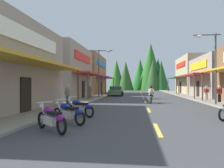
# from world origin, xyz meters

# --- Properties ---
(ground) EXTENTS (10.09, 75.30, 0.10)m
(ground) POSITION_xyz_m (0.00, 22.65, -0.05)
(ground) COLOR #424244
(sidewalk_left) EXTENTS (2.09, 75.30, 0.12)m
(sidewalk_left) POSITION_xyz_m (-6.09, 22.65, 0.06)
(sidewalk_left) COLOR gray
(sidewalk_left) RESTS_ON ground
(sidewalk_right) EXTENTS (2.09, 75.30, 0.12)m
(sidewalk_right) POSITION_xyz_m (6.09, 22.65, 0.06)
(sidewalk_right) COLOR gray
(sidewalk_right) RESTS_ON ground
(centerline_dashes) EXTENTS (0.16, 48.92, 0.01)m
(centerline_dashes) POSITION_xyz_m (0.00, 24.88, 0.01)
(centerline_dashes) COLOR #E0C64C
(centerline_dashes) RESTS_ON ground
(storefront_left_middle) EXTENTS (8.20, 9.85, 6.21)m
(storefront_left_middle) POSITION_xyz_m (-10.30, 23.69, 3.10)
(storefront_left_middle) COLOR gray
(storefront_left_middle) RESTS_ON ground
(storefront_left_far) EXTENTS (9.70, 12.06, 6.87)m
(storefront_left_far) POSITION_xyz_m (-11.05, 36.52, 3.43)
(storefront_left_far) COLOR olive
(storefront_left_far) RESTS_ON ground
(storefront_right_far) EXTENTS (8.73, 10.65, 6.63)m
(storefront_right_far) POSITION_xyz_m (10.57, 38.81, 3.32)
(storefront_right_far) COLOR tan
(storefront_right_far) RESTS_ON ground
(streetlamp_left) EXTENTS (2.11, 0.30, 5.94)m
(streetlamp_left) POSITION_xyz_m (-5.12, 24.88, 3.89)
(streetlamp_left) COLOR #474C51
(streetlamp_left) RESTS_ON ground
(streetlamp_right) EXTENTS (2.11, 0.30, 5.74)m
(streetlamp_right) POSITION_xyz_m (5.11, 16.88, 3.78)
(streetlamp_right) COLOR #474C51
(streetlamp_right) RESTS_ON ground
(motorcycle_parked_left_0) EXTENTS (1.70, 1.46, 1.04)m
(motorcycle_parked_left_0) POSITION_xyz_m (-3.82, 6.55, 0.49)
(motorcycle_parked_left_0) COLOR black
(motorcycle_parked_left_0) RESTS_ON ground
(motorcycle_parked_left_1) EXTENTS (1.85, 1.24, 1.04)m
(motorcycle_parked_left_1) POSITION_xyz_m (-3.67, 8.04, 0.49)
(motorcycle_parked_left_1) COLOR black
(motorcycle_parked_left_1) RESTS_ON ground
(motorcycle_parked_left_2) EXTENTS (1.90, 1.17, 1.04)m
(motorcycle_parked_left_2) POSITION_xyz_m (-3.78, 10.10, 0.49)
(motorcycle_parked_left_2) COLOR black
(motorcycle_parked_left_2) RESTS_ON ground
(rider_cruising_lead) EXTENTS (0.60, 2.14, 1.57)m
(rider_cruising_lead) POSITION_xyz_m (0.50, 18.62, 0.66)
(rider_cruising_lead) COLOR black
(rider_cruising_lead) RESTS_ON ground
(rider_cruising_trailing) EXTENTS (0.60, 2.14, 1.57)m
(rider_cruising_trailing) POSITION_xyz_m (0.88, 24.23, 0.66)
(rider_cruising_trailing) COLOR black
(rider_cruising_trailing) RESTS_ON ground
(pedestrian_by_shop) EXTENTS (0.54, 0.37, 1.58)m
(pedestrian_by_shop) POSITION_xyz_m (6.46, 18.88, 0.91)
(pedestrian_by_shop) COLOR black
(pedestrian_by_shop) RESTS_ON ground
(pedestrian_browsing) EXTENTS (0.48, 0.42, 1.68)m
(pedestrian_browsing) POSITION_xyz_m (-5.83, 14.29, 0.98)
(pedestrian_browsing) COLOR #3F593F
(pedestrian_browsing) RESTS_ON ground
(pedestrian_waiting) EXTENTS (0.57, 0.28, 1.71)m
(pedestrian_waiting) POSITION_xyz_m (-6.04, 22.57, 0.99)
(pedestrian_waiting) COLOR #726659
(pedestrian_waiting) RESTS_ON ground
(pedestrian_strolling) EXTENTS (0.57, 0.27, 1.55)m
(pedestrian_strolling) POSITION_xyz_m (6.31, 21.84, 0.89)
(pedestrian_strolling) COLOR #B2A599
(pedestrian_strolling) RESTS_ON ground
(parked_car_curbside) EXTENTS (2.13, 4.33, 1.40)m
(parked_car_curbside) POSITION_xyz_m (-3.84, 30.03, 0.69)
(parked_car_curbside) COLOR #4C723F
(parked_car_curbside) RESTS_ON ground
(treeline_backdrop) EXTENTS (17.32, 10.39, 13.60)m
(treeline_backdrop) POSITION_xyz_m (1.64, 60.50, 5.33)
(treeline_backdrop) COLOR #286623
(treeline_backdrop) RESTS_ON ground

